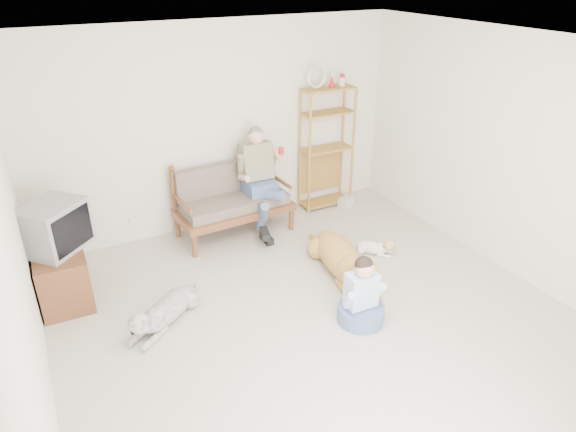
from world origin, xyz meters
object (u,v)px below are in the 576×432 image
etagere (326,147)px  loveseat (232,199)px  tv_stand (61,274)px  golden_retriever (345,261)px

etagere → loveseat: bearing=-174.4°
tv_stand → golden_retriever: bearing=-18.9°
golden_retriever → loveseat: bearing=123.5°
loveseat → etagere: 1.61m
loveseat → golden_retriever: (0.71, -1.65, -0.28)m
tv_stand → golden_retriever: size_ratio=0.54×
etagere → tv_stand: 3.87m
golden_retriever → tv_stand: bearing=170.0°
etagere → golden_retriever: 2.10m
loveseat → tv_stand: loveseat is taller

